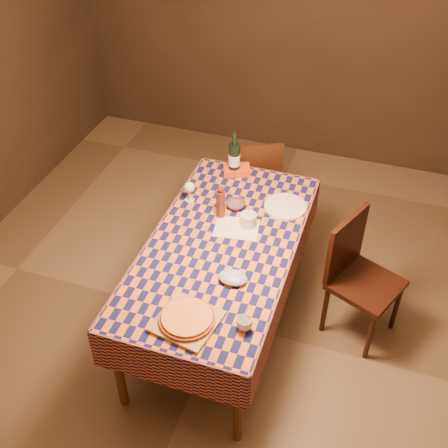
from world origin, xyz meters
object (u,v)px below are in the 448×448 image
object	(u,v)px
pizza	(187,318)
chair_far	(253,181)
bowl	(236,205)
white_plate	(285,207)
dining_table	(222,253)
wine_bottle	(234,159)
chair_right	(357,271)
cutting_board	(187,321)

from	to	relation	value
pizza	chair_far	world-z (taller)	chair_far
bowl	white_plate	xyz separation A→B (m)	(0.33, 0.11, -0.01)
dining_table	pizza	world-z (taller)	pizza
wine_bottle	pizza	bearing A→B (deg)	-82.39
wine_bottle	chair_far	world-z (taller)	wine_bottle
pizza	wine_bottle	xyz separation A→B (m)	(-0.20, 1.48, 0.10)
dining_table	chair_right	xyz separation A→B (m)	(0.87, 0.29, -0.17)
cutting_board	pizza	size ratio (longest dim) A/B	0.86
dining_table	chair_far	world-z (taller)	chair_far
pizza	wine_bottle	bearing A→B (deg)	97.61
dining_table	chair_right	distance (m)	0.93
dining_table	chair_far	distance (m)	1.10
pizza	chair_right	world-z (taller)	chair_right
chair_right	white_plate	bearing A→B (deg)	159.35
pizza	bowl	distance (m)	1.08
wine_bottle	chair_right	bearing A→B (deg)	-25.87
dining_table	cutting_board	world-z (taller)	cutting_board
cutting_board	pizza	xyz separation A→B (m)	(0.00, 0.00, 0.03)
cutting_board	chair_far	bearing A→B (deg)	93.98
wine_bottle	white_plate	xyz separation A→B (m)	(0.47, -0.29, -0.12)
wine_bottle	chair_far	bearing A→B (deg)	75.60
bowl	chair_far	xyz separation A→B (m)	(-0.06, 0.68, -0.27)
cutting_board	dining_table	bearing A→B (deg)	92.37
dining_table	pizza	bearing A→B (deg)	-87.63
wine_bottle	white_plate	distance (m)	0.57
chair_right	bowl	bearing A→B (deg)	173.16
dining_table	bowl	bearing A→B (deg)	94.47
bowl	white_plate	world-z (taller)	bowl
cutting_board	chair_right	bearing A→B (deg)	49.16
dining_table	wine_bottle	distance (m)	0.84
pizza	wine_bottle	distance (m)	1.49
dining_table	white_plate	size ratio (longest dim) A/B	6.17
white_plate	wine_bottle	bearing A→B (deg)	148.38
chair_right	chair_far	bearing A→B (deg)	140.55
cutting_board	pizza	bearing A→B (deg)	0.00
dining_table	cutting_board	bearing A→B (deg)	-87.63
bowl	white_plate	distance (m)	0.35
wine_bottle	chair_right	xyz separation A→B (m)	(1.04, -0.50, -0.38)
chair_right	cutting_board	bearing A→B (deg)	-130.84
chair_far	dining_table	bearing A→B (deg)	-85.01
chair_far	chair_right	xyz separation A→B (m)	(0.96, -0.79, 0.00)
cutting_board	pizza	world-z (taller)	pizza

